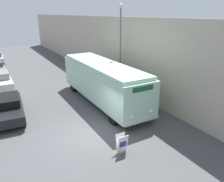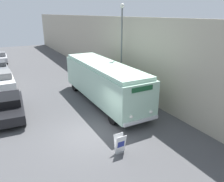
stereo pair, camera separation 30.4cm
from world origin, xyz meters
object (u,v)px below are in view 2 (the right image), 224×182
Objects in this scene: sign_board at (120,144)px; parked_car_distant at (0,57)px; streetlamp at (122,38)px; parked_car_mid at (3,80)px; parked_car_near at (8,106)px; vintage_bus at (104,81)px.

sign_board is 0.24× the size of parked_car_distant.
parked_car_mid is at bearing 147.31° from streetlamp.
parked_car_distant is at bearing 93.02° from parked_car_near.
parked_car_near is (-4.58, 7.07, 0.28)m from sign_board.
vintage_bus is 10.03m from parked_car_mid.
sign_board is (-2.25, -6.39, -1.27)m from vintage_bus.
parked_car_mid is at bearing 108.35° from sign_board.
sign_board is at bearing -71.60° from parked_car_mid.
parked_car_distant is at bearing 88.54° from parked_car_mid.
parked_car_near is at bearing -90.26° from parked_car_mid.
streetlamp is 20.73m from parked_car_distant.
parked_car_distant reaches higher than parked_car_near.
streetlamp is at bearing -32.64° from parked_car_mid.
parked_car_distant is (0.33, 12.40, -0.05)m from parked_car_mid.
streetlamp reaches higher than parked_car_distant.
streetlamp reaches higher than parked_car_near.
parked_car_near is at bearing -175.52° from streetlamp.
vintage_bus is 20.78m from parked_car_distant.
vintage_bus is 6.94m from parked_car_near.
streetlamp reaches higher than sign_board.
parked_car_distant reaches higher than sign_board.
sign_board is at bearing -52.93° from parked_car_near.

